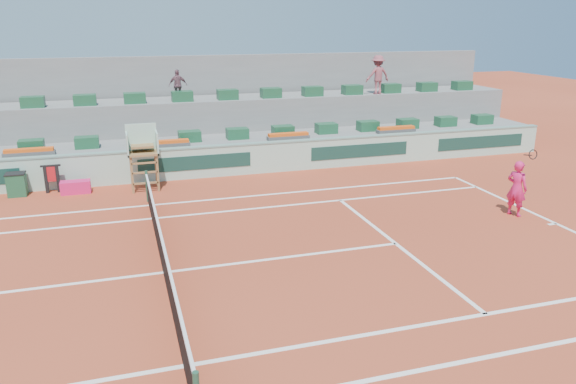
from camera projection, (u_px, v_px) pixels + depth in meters
name	position (u px, v px, depth m)	size (l,w,h in m)	color
ground	(164.00, 273.00, 13.95)	(90.00, 90.00, 0.00)	#A0371F
seating_tier_lower	(140.00, 154.00, 23.55)	(36.00, 4.00, 1.20)	gray
seating_tier_upper	(137.00, 131.00, 24.80)	(36.00, 2.40, 2.60)	gray
stadium_back_wall	(134.00, 105.00, 26.00)	(36.00, 0.40, 4.40)	gray
player_bag	(76.00, 187.00, 20.23)	(1.03, 0.46, 0.46)	#E51D65
spectator_mid	(178.00, 85.00, 24.43)	(0.79, 0.33, 1.34)	#764F5A
spectator_right	(378.00, 75.00, 26.49)	(1.17, 0.67, 1.81)	#904850
court_lines	(164.00, 272.00, 13.95)	(23.89, 11.09, 0.01)	white
tennis_net	(162.00, 253.00, 13.80)	(0.10, 11.97, 1.10)	black
advertising_hoarding	(143.00, 166.00, 21.53)	(36.00, 0.34, 1.26)	#A5D0B9
umpire_chair	(142.00, 148.00, 20.34)	(1.10, 0.90, 2.40)	brown
seat_row_lower	(140.00, 139.00, 22.48)	(32.90, 0.60, 0.44)	#1A5030
seat_row_upper	(135.00, 98.00, 23.81)	(32.90, 0.60, 0.44)	#1A5030
flower_planters	(100.00, 148.00, 21.36)	(26.80, 0.36, 0.28)	#4D4D4D
drink_cooler_a	(17.00, 184.00, 19.89)	(0.66, 0.57, 0.84)	#1A4E2F
towel_rack	(52.00, 176.00, 20.21)	(0.69, 0.11, 1.03)	black
tennis_player	(517.00, 188.00, 17.77)	(0.67, 0.95, 2.28)	#E51D65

